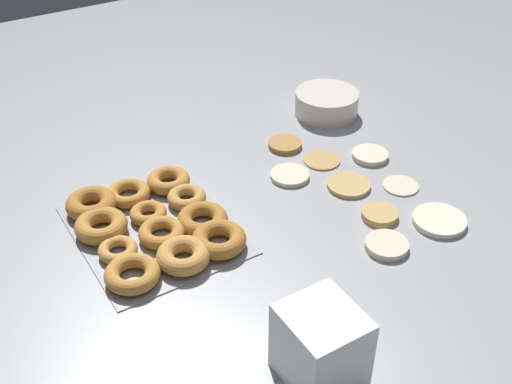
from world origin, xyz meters
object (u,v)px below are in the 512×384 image
pancake_5 (322,159)px  pancake_3 (290,175)px  container_stack (321,346)px  donut_tray (154,224)px  pancake_2 (387,245)px  pancake_0 (439,221)px  pancake_4 (401,185)px  pancake_8 (380,214)px  batter_bowl (326,103)px  pancake_1 (349,185)px  pancake_7 (370,155)px  pancake_6 (285,144)px

pancake_5 → pancake_3: bearing=-80.7°
container_stack → donut_tray: bearing=-171.1°
pancake_2 → pancake_5: bearing=166.2°
pancake_0 → pancake_3: size_ratio=1.24×
pancake_0 → pancake_4: (-0.15, 0.02, -0.00)m
pancake_4 → pancake_2: bearing=-49.2°
pancake_3 → pancake_8: size_ratio=1.17×
container_stack → batter_bowl: bearing=142.5°
pancake_2 → pancake_1: bearing=161.8°
pancake_3 → pancake_7: (0.03, 0.22, 0.00)m
pancake_2 → pancake_6: bearing=174.5°
pancake_2 → pancake_7: bearing=145.8°
pancake_3 → pancake_5: size_ratio=1.03×
donut_tray → container_stack: size_ratio=2.63×
pancake_8 → pancake_6: bearing=-177.8°
pancake_4 → pancake_6: size_ratio=0.98×
container_stack → pancake_7: bearing=133.1°
pancake_4 → pancake_0: bearing=-8.6°
pancake_3 → pancake_7: pancake_7 is taller
pancake_2 → donut_tray: donut_tray is taller
pancake_6 → pancake_8: bearing=2.2°
pancake_2 → pancake_5: pancake_2 is taller
pancake_7 → pancake_8: 0.25m
pancake_4 → pancake_7: bearing=171.7°
pancake_0 → pancake_5: bearing=-168.1°
pancake_0 → pancake_1: (-0.21, -0.08, -0.00)m
pancake_6 → pancake_0: bearing=14.1°
pancake_7 → donut_tray: size_ratio=0.24×
pancake_0 → pancake_6: size_ratio=1.34×
pancake_3 → pancake_1: bearing=42.3°
donut_tray → pancake_4: bearing=75.0°
pancake_6 → batter_bowl: bearing=113.9°
pancake_4 → pancake_8: bearing=-61.8°
pancake_6 → pancake_1: bearing=7.0°
pancake_6 → pancake_8: pancake_8 is taller
pancake_8 → batter_bowl: bearing=157.6°
container_stack → pancake_1: bearing=136.5°
pancake_3 → pancake_6: bearing=151.0°
pancake_0 → container_stack: container_stack is taller
pancake_6 → pancake_7: size_ratio=0.96×
donut_tray → pancake_3: bearing=92.8°
pancake_2 → pancake_3: size_ratio=0.96×
pancake_1 → pancake_3: size_ratio=1.09×
pancake_7 → pancake_0: bearing=-8.5°
pancake_2 → donut_tray: size_ratio=0.24×
pancake_1 → pancake_6: 0.23m
pancake_8 → pancake_3: bearing=-160.7°
pancake_6 → donut_tray: donut_tray is taller
pancake_0 → pancake_8: pancake_8 is taller
pancake_5 → pancake_7: 0.12m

